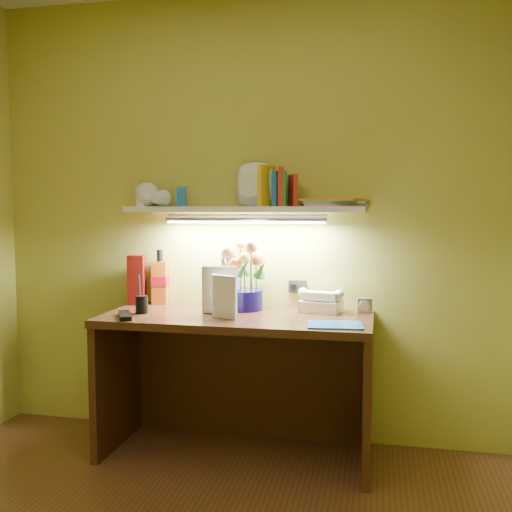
{
  "coord_description": "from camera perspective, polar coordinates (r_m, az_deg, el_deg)",
  "views": [
    {
      "loc": [
        0.72,
        -1.64,
        1.3
      ],
      "look_at": [
        0.07,
        1.35,
        1.05
      ],
      "focal_mm": 40.0,
      "sensor_mm": 36.0,
      "label": 1
    }
  ],
  "objects": [
    {
      "name": "desk_clock",
      "position": [
        3.11,
        10.8,
        -4.86
      ],
      "size": [
        0.08,
        0.05,
        0.08
      ],
      "primitive_type": "cube",
      "rotation": [
        0.0,
        0.0,
        0.14
      ],
      "color": "silver",
      "rests_on": "desk"
    },
    {
      "name": "blue_folder",
      "position": [
        2.75,
        7.89,
        -6.84
      ],
      "size": [
        0.28,
        0.22,
        0.01
      ],
      "primitive_type": "cube",
      "rotation": [
        0.0,
        0.0,
        0.11
      ],
      "color": "blue",
      "rests_on": "desk"
    },
    {
      "name": "tv_remote",
      "position": [
        2.99,
        -12.99,
        -5.82
      ],
      "size": [
        0.15,
        0.2,
        0.02
      ],
      "primitive_type": "cube",
      "rotation": [
        0.0,
        0.0,
        0.5
      ],
      "color": "black",
      "rests_on": "desk"
    },
    {
      "name": "telephone",
      "position": [
        3.08,
        6.51,
        -4.42
      ],
      "size": [
        0.23,
        0.19,
        0.13
      ],
      "primitive_type": null,
      "rotation": [
        0.0,
        0.0,
        -0.18
      ],
      "color": "white",
      "rests_on": "desk"
    },
    {
      "name": "desk_book_b",
      "position": [
        2.94,
        -4.41,
        -3.93
      ],
      "size": [
        0.15,
        0.09,
        0.22
      ],
      "primitive_type": "imported",
      "rotation": [
        0.0,
        0.0,
        -0.5
      ],
      "color": "white",
      "rests_on": "desk"
    },
    {
      "name": "pen_cup",
      "position": [
        3.08,
        -11.37,
        -4.19
      ],
      "size": [
        0.09,
        0.09,
        0.16
      ],
      "primitive_type": "cylinder",
      "rotation": [
        0.0,
        0.0,
        -0.4
      ],
      "color": "black",
      "rests_on": "desk"
    },
    {
      "name": "wall_shelf",
      "position": [
        3.11,
        -0.88,
        5.4
      ],
      "size": [
        1.32,
        0.37,
        0.25
      ],
      "color": "white",
      "rests_on": "ground"
    },
    {
      "name": "whisky_bottle",
      "position": [
        3.35,
        -9.57,
        -2.08
      ],
      "size": [
        0.1,
        0.1,
        0.32
      ],
      "primitive_type": null,
      "rotation": [
        0.0,
        0.0,
        0.16
      ],
      "color": "#BB4F11",
      "rests_on": "desk"
    },
    {
      "name": "desk_book_a",
      "position": [
        3.03,
        -5.43,
        -3.36
      ],
      "size": [
        0.19,
        0.03,
        0.25
      ],
      "primitive_type": "imported",
      "rotation": [
        0.0,
        0.0,
        0.02
      ],
      "color": "beige",
      "rests_on": "desk"
    },
    {
      "name": "art_card",
      "position": [
        3.19,
        -3.22,
        -3.62
      ],
      "size": [
        0.18,
        0.05,
        0.18
      ],
      "primitive_type": null,
      "rotation": [
        0.0,
        0.0,
        -0.11
      ],
      "color": "white",
      "rests_on": "desk"
    },
    {
      "name": "desk",
      "position": [
        3.08,
        -1.96,
        -12.81
      ],
      "size": [
        1.4,
        0.6,
        0.75
      ],
      "primitive_type": "cube",
      "color": "#381A0F",
      "rests_on": "ground"
    },
    {
      "name": "flower_bouquet",
      "position": [
        3.12,
        -1.31,
        -1.9
      ],
      "size": [
        0.26,
        0.26,
        0.38
      ],
      "primitive_type": null,
      "rotation": [
        0.0,
        0.0,
        0.09
      ],
      "color": "#0C0639",
      "rests_on": "desk"
    },
    {
      "name": "whisky_box",
      "position": [
        3.36,
        -11.83,
        -2.35
      ],
      "size": [
        0.11,
        0.11,
        0.29
      ],
      "primitive_type": "cube",
      "rotation": [
        0.0,
        0.0,
        0.2
      ],
      "color": "#520904",
      "rests_on": "desk"
    }
  ]
}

